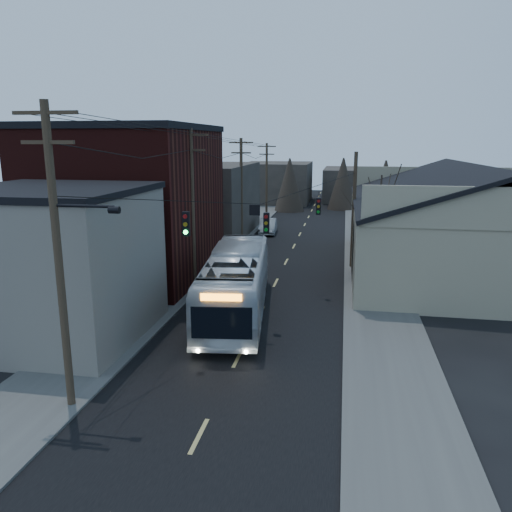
% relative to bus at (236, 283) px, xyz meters
% --- Properties ---
extents(ground, '(160.00, 160.00, 0.00)m').
position_rel_bus_xyz_m(ground, '(1.29, -13.58, -1.77)').
color(ground, black).
rests_on(ground, ground).
extents(road_surface, '(9.00, 110.00, 0.02)m').
position_rel_bus_xyz_m(road_surface, '(1.29, 16.42, -1.76)').
color(road_surface, black).
rests_on(road_surface, ground).
extents(sidewalk_left, '(4.00, 110.00, 0.12)m').
position_rel_bus_xyz_m(sidewalk_left, '(-5.21, 16.42, -1.71)').
color(sidewalk_left, '#474744').
rests_on(sidewalk_left, ground).
extents(sidewalk_right, '(4.00, 110.00, 0.12)m').
position_rel_bus_xyz_m(sidewalk_right, '(7.79, 16.42, -1.71)').
color(sidewalk_right, '#474744').
rests_on(sidewalk_right, ground).
extents(building_clapboard, '(8.00, 8.00, 7.00)m').
position_rel_bus_xyz_m(building_clapboard, '(-7.71, -4.58, 1.73)').
color(building_clapboard, slate).
rests_on(building_clapboard, ground).
extents(building_brick, '(10.00, 12.00, 10.00)m').
position_rel_bus_xyz_m(building_brick, '(-8.71, 6.42, 3.23)').
color(building_brick, black).
rests_on(building_brick, ground).
extents(building_left_far, '(9.00, 14.00, 7.00)m').
position_rel_bus_xyz_m(building_left_far, '(-8.21, 22.42, 1.73)').
color(building_left_far, '#322C28').
rests_on(building_left_far, ground).
extents(warehouse, '(16.16, 20.60, 7.73)m').
position_rel_bus_xyz_m(warehouse, '(14.29, 11.42, 0.93)').
color(warehouse, gray).
rests_on(warehouse, ground).
extents(building_far_left, '(10.00, 12.00, 6.00)m').
position_rel_bus_xyz_m(building_far_left, '(-4.71, 51.42, 1.23)').
color(building_far_left, '#322C28').
rests_on(building_far_left, ground).
extents(building_far_right, '(12.00, 14.00, 5.00)m').
position_rel_bus_xyz_m(building_far_right, '(8.29, 56.42, 0.73)').
color(building_far_right, '#322C28').
rests_on(building_far_right, ground).
extents(bare_tree, '(0.40, 0.40, 7.20)m').
position_rel_bus_xyz_m(bare_tree, '(7.79, 6.42, 1.83)').
color(bare_tree, black).
rests_on(bare_tree, ground).
extents(utility_lines, '(11.24, 45.28, 10.50)m').
position_rel_bus_xyz_m(utility_lines, '(-1.82, 10.56, 3.18)').
color(utility_lines, '#382B1E').
rests_on(utility_lines, ground).
extents(bus, '(4.46, 12.97, 3.54)m').
position_rel_bus_xyz_m(bus, '(0.00, 0.00, 0.00)').
color(bus, silver).
rests_on(bus, ground).
extents(parked_car, '(1.91, 4.66, 1.50)m').
position_rel_bus_xyz_m(parked_car, '(-1.97, 24.37, -1.02)').
color(parked_car, '#95989C').
rests_on(parked_car, ground).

